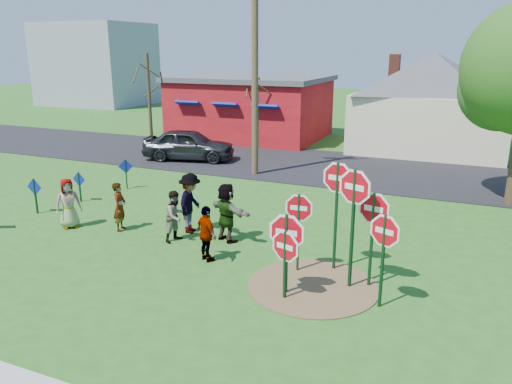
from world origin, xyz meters
TOP-DOWN VIEW (x-y plane):
  - ground at (0.00, 0.00)m, footprint 120.00×120.00m
  - road at (0.00, 11.50)m, footprint 120.00×7.50m
  - dirt_patch at (4.50, -1.00)m, footprint 3.20×3.20m
  - red_building at (-5.50, 17.99)m, footprint 9.40×7.69m
  - cream_house at (5.50, 18.00)m, footprint 9.40×9.40m
  - distant_building at (-28.00, 30.00)m, footprint 10.00×8.00m
  - stop_sign_a at (4.00, -1.59)m, footprint 1.18×0.08m
  - stop_sign_b at (4.71, 0.18)m, footprint 1.08×0.20m
  - stop_sign_c at (5.33, -0.68)m, footprint 1.08×0.39m
  - stop_sign_d at (5.75, -0.42)m, footprint 1.05×0.25m
  - stop_sign_e at (4.07, -1.85)m, footprint 0.97×0.31m
  - stop_sign_f at (6.17, -1.35)m, footprint 0.94×0.39m
  - stop_sign_g at (3.86, -0.29)m, footprint 0.98×0.12m
  - blue_diamond_b at (-6.10, 0.56)m, footprint 0.62×0.06m
  - blue_diamond_c at (-5.67, 2.27)m, footprint 0.58×0.05m
  - blue_diamond_d at (-5.18, 4.44)m, footprint 0.53×0.30m
  - person_a at (-4.00, -0.08)m, footprint 0.90×0.95m
  - person_b at (-2.32, 0.37)m, footprint 0.54×0.66m
  - person_c at (-0.20, 0.30)m, footprint 0.77×0.89m
  - person_d at (-0.16, 1.10)m, footprint 0.91×1.34m
  - person_e at (1.38, -0.66)m, footprint 0.99×0.80m
  - person_f at (1.22, 0.89)m, footprint 1.74×1.20m
  - suv at (-5.59, 10.18)m, footprint 4.97×2.89m
  - utility_pole at (-1.26, 8.76)m, footprint 2.25×0.84m
  - bare_tree_west at (-8.34, 10.86)m, footprint 1.80×1.80m
  - bare_tree_east at (-3.54, 14.56)m, footprint 1.80×1.80m

SIDE VIEW (x-z plane):
  - ground at x=0.00m, z-range 0.00..0.00m
  - dirt_patch at x=4.50m, z-range 0.00..0.03m
  - road at x=0.00m, z-range 0.00..0.04m
  - blue_diamond_c at x=-5.67m, z-range 0.14..1.31m
  - blue_diamond_d at x=-5.18m, z-range 0.15..1.40m
  - person_c at x=-0.20m, z-range 0.00..1.57m
  - person_b at x=-2.32m, z-range 0.00..1.57m
  - person_e at x=1.38m, z-range 0.00..1.57m
  - blue_diamond_b at x=-6.10m, z-range 0.15..1.43m
  - person_a at x=-4.00m, z-range 0.00..1.64m
  - suv at x=-5.59m, z-range 0.04..1.63m
  - person_f at x=1.22m, z-range 0.00..1.80m
  - person_d at x=-0.16m, z-range 0.00..1.91m
  - stop_sign_e at x=4.07m, z-range 0.29..2.10m
  - stop_sign_a at x=4.00m, z-range 0.34..2.48m
  - stop_sign_g at x=3.86m, z-range 0.43..2.65m
  - stop_sign_f at x=6.17m, z-range 0.49..2.81m
  - stop_sign_d at x=5.75m, z-range 0.54..3.08m
  - red_building at x=-5.50m, z-range 0.02..3.92m
  - stop_sign_c at x=5.33m, z-range 0.64..3.75m
  - stop_sign_b at x=4.71m, z-range 0.69..3.73m
  - bare_tree_east at x=-3.54m, z-range 0.59..4.62m
  - cream_house at x=5.50m, z-range -0.33..6.17m
  - bare_tree_west at x=-8.34m, z-range 0.79..6.14m
  - distant_building at x=-28.00m, z-range 0.00..8.00m
  - utility_pole at x=-1.26m, z-range 0.25..9.76m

